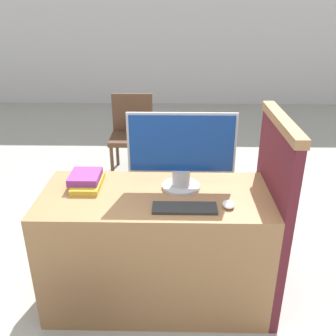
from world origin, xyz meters
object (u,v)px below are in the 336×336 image
at_px(monitor, 182,152).
at_px(keyboard, 185,208).
at_px(book_stack, 87,180).
at_px(far_chair, 132,130).
at_px(mouse, 228,205).

height_order(monitor, keyboard, monitor).
relative_size(monitor, book_stack, 2.31).
distance_m(keyboard, far_chair, 2.22).
bearing_deg(book_stack, mouse, -16.25).
relative_size(keyboard, book_stack, 1.29).
xyz_separation_m(mouse, book_stack, (-0.81, 0.24, 0.02)).
height_order(book_stack, far_chair, far_chair).
bearing_deg(keyboard, mouse, 7.03).
distance_m(book_stack, far_chair, 1.90).
relative_size(monitor, mouse, 7.19).
xyz_separation_m(monitor, book_stack, (-0.56, 0.02, -0.19)).
height_order(monitor, book_stack, monitor).
bearing_deg(book_stack, monitor, -1.77).
bearing_deg(far_chair, book_stack, -49.48).
bearing_deg(book_stack, far_chair, 88.34).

